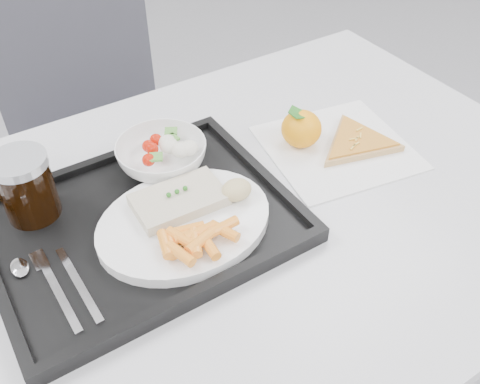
# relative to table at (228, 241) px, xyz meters

# --- Properties ---
(table) EXTENTS (1.20, 0.80, 0.75)m
(table) POSITION_rel_table_xyz_m (0.00, 0.00, 0.00)
(table) COLOR #BDBDBF
(table) RESTS_ON ground
(chair) EXTENTS (0.47, 0.47, 0.93)m
(chair) POSITION_rel_table_xyz_m (0.00, 0.68, -0.15)
(chair) COLOR #3B3B43
(chair) RESTS_ON ground
(tray) EXTENTS (0.45, 0.35, 0.03)m
(tray) POSITION_rel_table_xyz_m (-0.13, 0.04, 0.08)
(tray) COLOR black
(tray) RESTS_ON table
(dinner_plate) EXTENTS (0.27, 0.27, 0.02)m
(dinner_plate) POSITION_rel_table_xyz_m (-0.08, -0.00, 0.09)
(dinner_plate) COLOR white
(dinner_plate) RESTS_ON tray
(fish_fillet) EXTENTS (0.14, 0.09, 0.03)m
(fish_fillet) POSITION_rel_table_xyz_m (-0.07, 0.03, 0.11)
(fish_fillet) COLOR beige
(fish_fillet) RESTS_ON dinner_plate
(bread_roll) EXTENTS (0.05, 0.04, 0.03)m
(bread_roll) POSITION_rel_table_xyz_m (0.01, -0.01, 0.12)
(bread_roll) COLOR #DCB685
(bread_roll) RESTS_ON dinner_plate
(salad_bowl) EXTENTS (0.15, 0.15, 0.05)m
(salad_bowl) POSITION_rel_table_xyz_m (-0.04, 0.14, 0.11)
(salad_bowl) COLOR white
(salad_bowl) RESTS_ON tray
(cola_glass) EXTENTS (0.08, 0.08, 0.11)m
(cola_glass) POSITION_rel_table_xyz_m (-0.26, 0.15, 0.14)
(cola_glass) COLOR black
(cola_glass) RESTS_ON tray
(cutlery) EXTENTS (0.08, 0.17, 0.01)m
(cutlery) POSITION_rel_table_xyz_m (-0.28, 0.01, 0.08)
(cutlery) COLOR silver
(cutlery) RESTS_ON tray
(napkin) EXTENTS (0.29, 0.28, 0.00)m
(napkin) POSITION_rel_table_xyz_m (0.26, 0.04, 0.07)
(napkin) COLOR white
(napkin) RESTS_ON table
(tangerine) EXTENTS (0.09, 0.09, 0.07)m
(tangerine) POSITION_rel_table_xyz_m (0.21, 0.08, 0.10)
(tangerine) COLOR #E19500
(tangerine) RESTS_ON napkin
(pizza_slice) EXTENTS (0.22, 0.22, 0.02)m
(pizza_slice) POSITION_rel_table_xyz_m (0.29, 0.02, 0.08)
(pizza_slice) COLOR tan
(pizza_slice) RESTS_ON napkin
(carrot_pile) EXTENTS (0.12, 0.08, 0.02)m
(carrot_pile) POSITION_rel_table_xyz_m (-0.09, -0.06, 0.11)
(carrot_pile) COLOR orange
(carrot_pile) RESTS_ON dinner_plate
(salad_contents) EXTENTS (0.10, 0.08, 0.03)m
(salad_contents) POSITION_rel_table_xyz_m (-0.03, 0.15, 0.12)
(salad_contents) COLOR #B71706
(salad_contents) RESTS_ON salad_bowl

